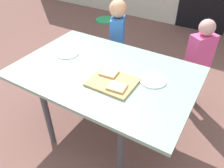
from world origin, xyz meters
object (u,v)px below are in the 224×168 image
at_px(pizza_slice_near_right, 117,87).
at_px(pizza_slice_far_left, 109,73).
at_px(child_left, 117,39).
at_px(cutting_board, 113,82).
at_px(garden_hose_coil, 105,20).
at_px(child_right, 198,62).
at_px(plate_white_left, 67,53).
at_px(dining_table, 105,78).
at_px(plate_white_right, 153,80).

relative_size(pizza_slice_near_right, pizza_slice_far_left, 1.01).
xyz_separation_m(pizza_slice_near_right, child_left, (-0.51, 0.91, -0.13)).
distance_m(cutting_board, garden_hose_coil, 3.19).
bearing_deg(child_right, plate_white_left, -143.16).
height_order(pizza_slice_near_right, child_right, child_right).
xyz_separation_m(plate_white_left, garden_hose_coil, (-1.13, 2.42, -0.72)).
bearing_deg(garden_hose_coil, cutting_board, -56.43).
relative_size(pizza_slice_far_left, child_right, 0.14).
bearing_deg(cutting_board, plate_white_left, 163.76).
xyz_separation_m(dining_table, child_right, (0.59, 0.83, -0.10)).
bearing_deg(child_left, pizza_slice_far_left, -64.69).
distance_m(pizza_slice_far_left, garden_hose_coil, 3.10).
relative_size(plate_white_right, garden_hose_coil, 0.53).
relative_size(cutting_board, child_left, 0.32).
height_order(plate_white_right, child_right, child_right).
distance_m(cutting_board, pizza_slice_far_left, 0.10).
distance_m(cutting_board, plate_white_right, 0.31).
bearing_deg(plate_white_left, garden_hose_coil, 115.11).
distance_m(pizza_slice_near_right, child_right, 1.08).
bearing_deg(pizza_slice_far_left, child_right, 59.37).
distance_m(pizza_slice_far_left, plate_white_right, 0.34).
bearing_deg(pizza_slice_near_right, child_right, 69.37).
bearing_deg(pizza_slice_far_left, garden_hose_coil, 123.14).
bearing_deg(pizza_slice_far_left, child_left, 115.31).
height_order(dining_table, plate_white_right, plate_white_right).
height_order(dining_table, pizza_slice_far_left, pizza_slice_far_left).
bearing_deg(child_right, pizza_slice_near_right, -110.63).
bearing_deg(dining_table, garden_hose_coil, 122.44).
bearing_deg(pizza_slice_near_right, dining_table, 142.02).
height_order(dining_table, pizza_slice_near_right, pizza_slice_near_right).
bearing_deg(dining_table, cutting_board, -37.91).
bearing_deg(pizza_slice_far_left, cutting_board, -43.09).
distance_m(plate_white_right, garden_hose_coil, 3.19).
distance_m(dining_table, pizza_slice_far_left, 0.13).
xyz_separation_m(pizza_slice_near_right, plate_white_right, (0.18, 0.24, -0.02)).
bearing_deg(cutting_board, pizza_slice_near_right, -38.13).
distance_m(dining_table, child_left, 0.80).
bearing_deg(pizza_slice_far_left, pizza_slice_near_right, -40.76).
relative_size(pizza_slice_far_left, garden_hose_coil, 0.35).
bearing_deg(dining_table, plate_white_left, 172.46).
bearing_deg(garden_hose_coil, pizza_slice_near_right, -55.93).
relative_size(cutting_board, pizza_slice_near_right, 2.43).
bearing_deg(dining_table, plate_white_right, 10.61).
xyz_separation_m(dining_table, plate_white_right, (0.39, 0.07, 0.08)).
relative_size(dining_table, pizza_slice_far_left, 10.51).
bearing_deg(pizza_slice_near_right, pizza_slice_far_left, 139.24).
distance_m(dining_table, cutting_board, 0.20).
distance_m(plate_white_right, child_right, 0.80).
bearing_deg(cutting_board, plate_white_right, 36.58).
relative_size(pizza_slice_near_right, child_right, 0.14).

